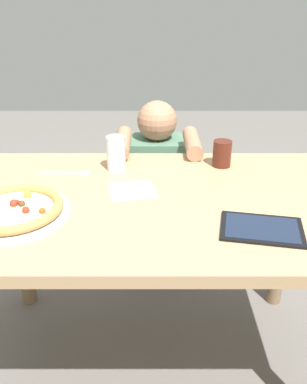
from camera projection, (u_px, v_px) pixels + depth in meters
The scene contains 9 objects.
ground_plane at pixel (153, 357), 1.74m from camera, with size 8.00×8.00×0.00m, color #66605B.
dining_table at pixel (152, 224), 1.46m from camera, with size 1.37×0.87×0.75m.
pizza_near at pixel (14, 210), 1.30m from camera, with size 0.36×0.36×0.04m.
drink_cup_colored at pixel (224, 154), 1.65m from camera, with size 0.07×0.07×0.11m.
water_cup_clear at pixel (118, 153), 1.61m from camera, with size 0.07×0.07×0.14m.
paper_napkin at pixel (134, 190), 1.47m from camera, with size 0.16×0.14×0.00m, color white.
fork at pixel (69, 173), 1.61m from camera, with size 0.20×0.02×0.00m.
tablet at pixel (263, 229), 1.22m from camera, with size 0.27×0.21×0.01m.
diner_seated at pixel (158, 193), 2.17m from camera, with size 0.38×0.51×0.92m.
Camera 1 is at (0.01, -1.26, 1.39)m, focal length 38.71 mm.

